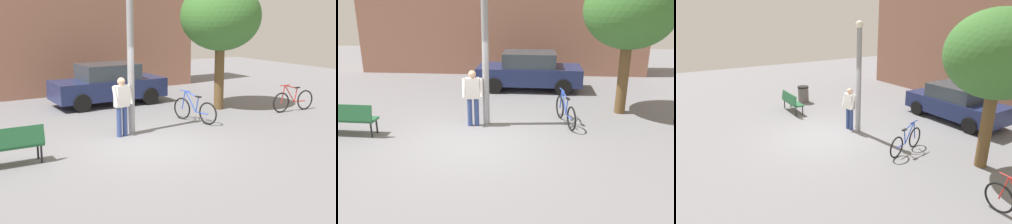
% 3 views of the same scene
% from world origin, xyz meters
% --- Properties ---
extents(ground_plane, '(36.00, 36.00, 0.00)m').
position_xyz_m(ground_plane, '(0.00, 0.00, 0.00)').
color(ground_plane, slate).
extents(building_facade, '(14.06, 2.00, 7.04)m').
position_xyz_m(building_facade, '(0.00, 9.32, 3.52)').
color(building_facade, '#9E6B56').
rests_on(building_facade, ground_plane).
extents(lamppost, '(0.28, 0.28, 4.14)m').
position_xyz_m(lamppost, '(0.24, 1.40, 2.22)').
color(lamppost, gray).
rests_on(lamppost, ground_plane).
extents(person_by_lamppost, '(0.62, 0.36, 1.67)m').
position_xyz_m(person_by_lamppost, '(-0.13, 1.25, 0.97)').
color(person_by_lamppost, '#334784').
rests_on(person_by_lamppost, ground_plane).
extents(park_bench, '(1.61, 0.51, 0.92)m').
position_xyz_m(park_bench, '(-3.47, 0.22, 0.55)').
color(park_bench, '#236038').
rests_on(park_bench, ground_plane).
extents(plaza_tree, '(2.83, 2.83, 4.50)m').
position_xyz_m(plaza_tree, '(4.50, 2.83, 3.27)').
color(plaza_tree, brown).
rests_on(plaza_tree, ground_plane).
extents(bicycle_red, '(1.81, 0.18, 0.97)m').
position_xyz_m(bicycle_red, '(6.49, 1.14, 0.38)').
color(bicycle_red, black).
rests_on(bicycle_red, ground_plane).
extents(bicycle_blue, '(0.46, 1.77, 0.97)m').
position_xyz_m(bicycle_blue, '(2.60, 1.63, 0.38)').
color(bicycle_blue, black).
rests_on(bicycle_blue, ground_plane).
extents(parked_car_navy, '(4.23, 1.87, 1.55)m').
position_xyz_m(parked_car_navy, '(1.44, 5.65, 0.77)').
color(parked_car_navy, navy).
rests_on(parked_car_navy, ground_plane).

